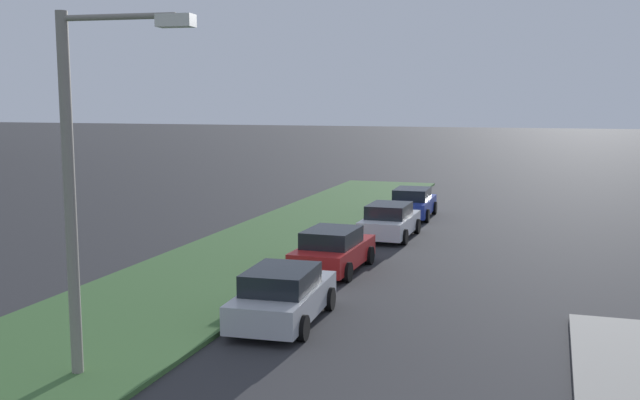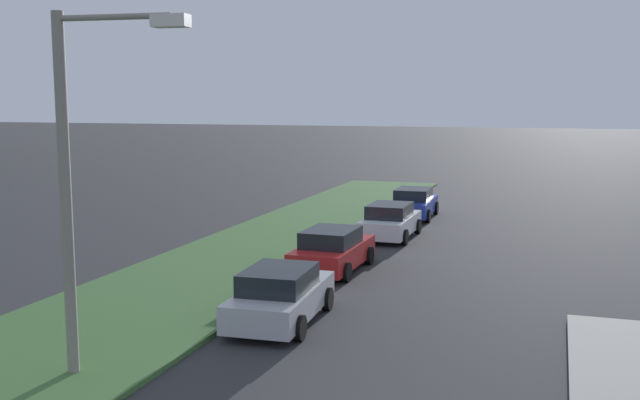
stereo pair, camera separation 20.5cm
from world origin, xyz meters
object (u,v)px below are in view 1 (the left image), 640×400
(parked_car_blue, at_px, (412,203))
(parked_car_red, at_px, (333,250))
(parked_car_white, at_px, (390,221))
(parked_car_silver, at_px, (283,296))
(streetlight, at_px, (84,169))

(parked_car_blue, bearing_deg, parked_car_red, 176.59)
(parked_car_red, xyz_separation_m, parked_car_white, (6.50, -0.54, 0.00))
(parked_car_silver, xyz_separation_m, parked_car_red, (5.98, 0.43, 0.00))
(parked_car_red, relative_size, parked_car_white, 1.01)
(parked_car_silver, bearing_deg, parked_car_blue, -3.06)
(parked_car_silver, bearing_deg, streetlight, 150.92)
(parked_car_red, relative_size, parked_car_blue, 1.00)
(parked_car_blue, distance_m, streetlight, 23.45)
(parked_car_white, relative_size, streetlight, 0.58)
(parked_car_blue, bearing_deg, parked_car_white, 179.61)
(parked_car_red, distance_m, parked_car_white, 6.53)
(parked_car_red, height_order, parked_car_white, same)
(parked_car_white, bearing_deg, parked_car_silver, -179.92)
(parked_car_red, height_order, streetlight, streetlight)
(streetlight, bearing_deg, parked_car_red, -10.26)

